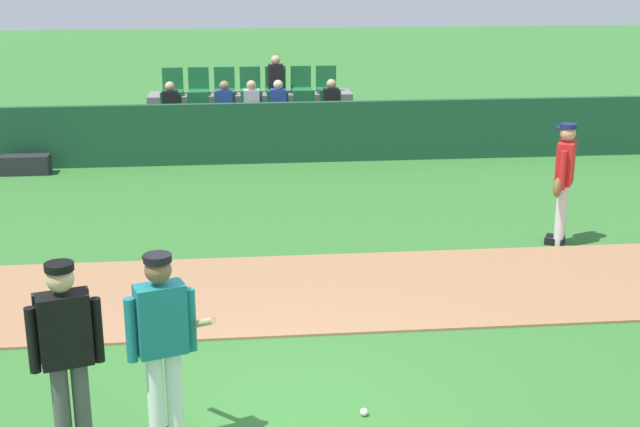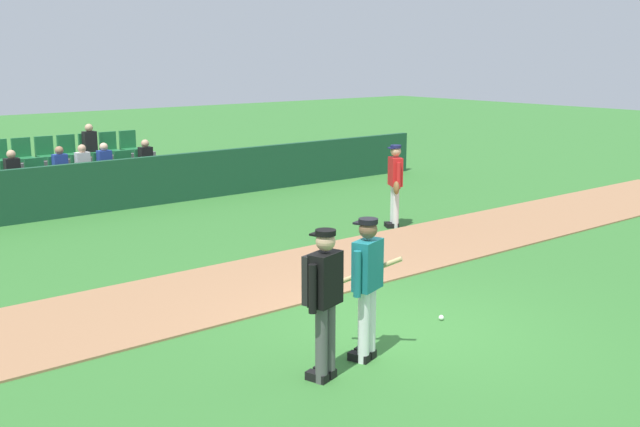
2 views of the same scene
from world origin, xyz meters
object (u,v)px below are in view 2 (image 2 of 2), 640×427
(runner_red_jersey, at_px, (395,183))
(baseball, at_px, (441,318))
(umpire_home_plate, at_px, (324,296))
(batter_teal_jersey, at_px, (367,283))

(runner_red_jersey, relative_size, baseball, 23.78)
(umpire_home_plate, xyz_separation_m, baseball, (2.50, 0.47, -0.96))
(umpire_home_plate, bearing_deg, baseball, 10.58)
(batter_teal_jersey, relative_size, runner_red_jersey, 1.00)
(runner_red_jersey, xyz_separation_m, baseball, (-3.52, -4.51, -0.93))
(baseball, bearing_deg, batter_teal_jersey, -168.41)
(runner_red_jersey, height_order, baseball, runner_red_jersey)
(batter_teal_jersey, distance_m, baseball, 2.01)
(batter_teal_jersey, xyz_separation_m, umpire_home_plate, (-0.76, -0.11, 0.03))
(umpire_home_plate, bearing_deg, runner_red_jersey, 39.57)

